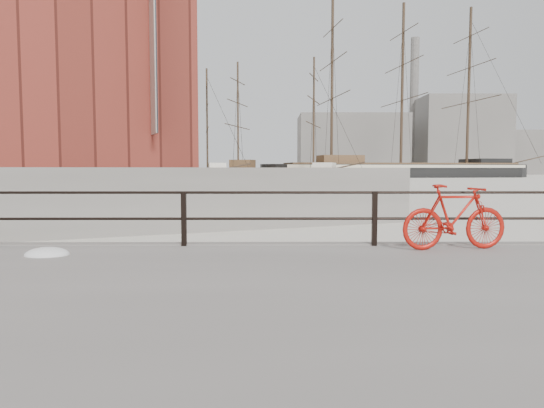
% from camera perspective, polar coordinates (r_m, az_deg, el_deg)
% --- Properties ---
extents(far_quay, '(78.44, 148.07, 1.80)m').
position_cam_1_polar(far_quay, '(88.05, -23.59, 3.23)').
color(far_quay, gray).
rests_on(far_quay, ground).
extents(bicycle, '(1.92, 0.54, 1.15)m').
position_cam_1_polar(bicycle, '(9.02, 20.69, -1.44)').
color(bicycle, '#B5140C').
rests_on(bicycle, promenade).
extents(barque_black, '(68.77, 32.57, 36.95)m').
position_cam_1_polar(barque_black, '(104.44, 14.88, 3.03)').
color(barque_black, black).
rests_on(barque_black, ground).
extents(schooner_mid, '(34.14, 21.69, 22.53)m').
position_cam_1_polar(schooner_mid, '(89.51, 0.36, 3.01)').
color(schooner_mid, beige).
rests_on(schooner_mid, ground).
extents(schooner_left, '(26.38, 15.02, 18.89)m').
position_cam_1_polar(schooner_left, '(80.61, -11.61, 2.80)').
color(schooner_left, white).
rests_on(schooner_left, ground).
extents(workboat_near, '(11.93, 8.15, 7.00)m').
position_cam_1_polar(workboat_near, '(43.03, -24.10, 1.43)').
color(workboat_near, black).
rests_on(workboat_near, ground).
extents(workboat_far, '(12.20, 4.38, 7.00)m').
position_cam_1_polar(workboat_far, '(62.14, -26.76, 2.07)').
color(workboat_far, black).
rests_on(workboat_far, ground).
extents(apartment_mustard, '(26.02, 22.15, 22.20)m').
position_cam_1_polar(apartment_mustard, '(56.26, -26.73, 15.12)').
color(apartment_mustard, gold).
rests_on(apartment_mustard, far_quay).
extents(apartment_cream, '(24.16, 21.40, 21.20)m').
position_cam_1_polar(apartment_cream, '(78.84, -25.46, 11.50)').
color(apartment_cream, beige).
rests_on(apartment_cream, far_quay).
extents(apartment_grey, '(26.02, 22.15, 23.20)m').
position_cam_1_polar(apartment_grey, '(100.77, -24.83, 10.39)').
color(apartment_grey, '#9FA09A').
rests_on(apartment_grey, far_quay).
extents(apartment_brick, '(27.87, 22.90, 21.20)m').
position_cam_1_polar(apartment_brick, '(123.54, -24.38, 8.71)').
color(apartment_brick, brown).
rests_on(apartment_brick, far_quay).
extents(industrial_west, '(32.00, 18.00, 18.00)m').
position_cam_1_polar(industrial_west, '(151.32, 9.30, 6.83)').
color(industrial_west, gray).
rests_on(industrial_west, ground).
extents(industrial_mid, '(26.00, 20.00, 24.00)m').
position_cam_1_polar(industrial_mid, '(165.74, 21.12, 7.40)').
color(industrial_mid, gray).
rests_on(industrial_mid, ground).
extents(industrial_east, '(20.00, 16.00, 14.00)m').
position_cam_1_polar(industrial_east, '(179.63, 27.36, 5.35)').
color(industrial_east, gray).
rests_on(industrial_east, ground).
extents(smokestack, '(2.80, 2.80, 44.00)m').
position_cam_1_polar(smokestack, '(167.14, 16.35, 10.93)').
color(smokestack, gray).
rests_on(smokestack, ground).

